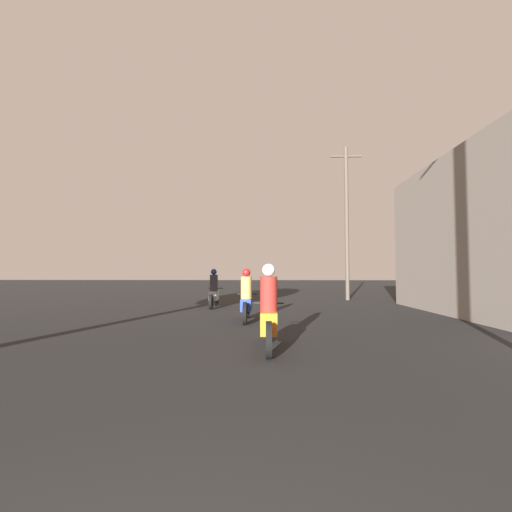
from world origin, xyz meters
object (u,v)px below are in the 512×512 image
object	(u,v)px
motorcycle_blue	(246,300)
utility_pole_far	(347,220)
building_right_near	(512,236)
motorcycle_orange	(269,315)
motorcycle_silver	(214,292)

from	to	relation	value
motorcycle_blue	utility_pole_far	size ratio (longest dim) A/B	0.25
motorcycle_blue	building_right_near	world-z (taller)	building_right_near
motorcycle_orange	utility_pole_far	size ratio (longest dim) A/B	0.25
motorcycle_orange	motorcycle_blue	distance (m)	3.68
utility_pole_far	motorcycle_orange	bearing A→B (deg)	-109.89
motorcycle_silver	building_right_near	bearing A→B (deg)	-4.57
motorcycle_silver	utility_pole_far	world-z (taller)	utility_pole_far
motorcycle_blue	building_right_near	distance (m)	9.43
motorcycle_silver	utility_pole_far	bearing A→B (deg)	36.95
motorcycle_silver	building_right_near	distance (m)	10.94
building_right_near	utility_pole_far	bearing A→B (deg)	126.72
motorcycle_orange	motorcycle_blue	xyz separation A→B (m)	(-0.64, 3.63, -0.02)
building_right_near	motorcycle_silver	bearing A→B (deg)	169.49
motorcycle_orange	utility_pole_far	distance (m)	12.50
motorcycle_blue	utility_pole_far	xyz separation A→B (m)	(4.72, 7.65, 3.53)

